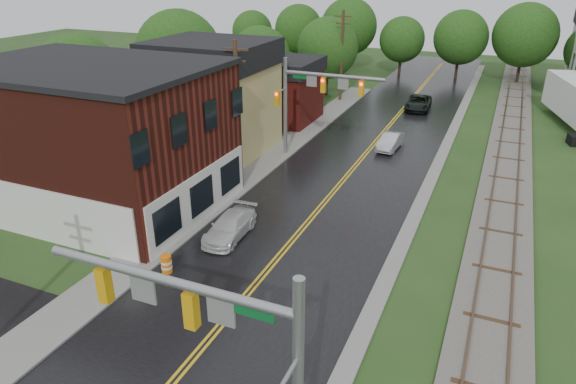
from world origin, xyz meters
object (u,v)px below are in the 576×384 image
Objects in this scene: traffic_signal_near at (219,335)px; construction_barrel at (167,264)px; suv_dark at (418,103)px; sedan_silver at (390,142)px; traffic_signal_far at (313,92)px; utility_pole_b at (238,107)px; pickup_white at (230,227)px; tree_left_c at (261,59)px; brick_building at (94,136)px; tree_left_b at (180,56)px; tree_left_a at (80,84)px; utility_pole_c at (342,55)px; tree_left_e at (329,50)px.

traffic_signal_near is 8.19× the size of construction_barrel.
sedan_silver is (0.09, -12.49, -0.07)m from suv_dark.
utility_pole_b is at bearing -123.68° from traffic_signal_far.
tree_left_c is at bearing 109.63° from pickup_white.
brick_building is 21.65m from sedan_silver.
suv_dark is (15.19, 3.79, -3.83)m from tree_left_c.
traffic_signal_near is at bearing -54.51° from tree_left_b.
traffic_signal_near reaches higher than pickup_white.
utility_pole_b is at bearing 117.19° from traffic_signal_near.
tree_left_a reaches higher than traffic_signal_near.
suv_dark is at bearing 92.93° from traffic_signal_near.
pickup_white is (3.60, -7.88, -4.12)m from utility_pole_b.
brick_building is at bearing -101.09° from utility_pole_c.
tree_left_e is at bearing 105.68° from traffic_signal_near.
sedan_silver is (15.28, -8.70, -3.91)m from tree_left_c.
tree_left_a is at bearing 142.50° from construction_barrel.
utility_pole_c is (-10.27, 42.00, -0.25)m from traffic_signal_near.
tree_left_b is at bearing 107.61° from brick_building.
tree_left_e is at bearing 94.90° from utility_pole_b.
tree_left_a is 26.40m from tree_left_e.
tree_left_b reaches higher than brick_building.
pickup_white is at bearing -67.56° from tree_left_c.
construction_barrel is (2.54, -34.06, -4.27)m from utility_pole_c.
tree_left_e is (-2.05, 1.90, 0.09)m from utility_pole_c.
construction_barrel is at bearing -101.11° from sedan_silver.
utility_pole_b reaches higher than construction_barrel.
sedan_silver is at bearing 75.00° from construction_barrel.
tree_left_b reaches higher than tree_left_a.
tree_left_b is 2.33× the size of pickup_white.
traffic_signal_near is 0.85× the size of tree_left_a.
traffic_signal_near is 11.97m from construction_barrel.
tree_left_b is (-11.05, 9.90, 1.00)m from utility_pole_b.
suv_dark is at bearing -2.19° from utility_pole_c.
tree_left_b reaches higher than traffic_signal_near.
tree_left_b is (-11.05, -12.10, 1.00)m from utility_pole_c.
brick_building is 1.59× the size of utility_pole_c.
suv_dark is at bearing 45.80° from tree_left_a.
brick_building is 3.88× the size of sedan_silver.
tree_left_c is at bearing 93.14° from brick_building.
tree_left_e is (-5.38, 18.90, -0.16)m from traffic_signal_far.
suv_dark is at bearing 69.43° from utility_pole_b.
tree_left_a is (-13.05, -0.10, 0.39)m from utility_pole_b.
tree_left_e reaches higher than tree_left_c.
pickup_white is (16.65, -7.78, -4.51)m from tree_left_a.
pickup_white is (10.65, -25.78, -3.91)m from tree_left_c.
suv_dark is (21.19, 21.79, -4.43)m from tree_left_a.
tree_left_b reaches higher than construction_barrel.
tree_left_c is at bearing 128.82° from traffic_signal_far.
construction_barrel is (-0.80, -17.06, -4.53)m from traffic_signal_far.
tree_left_c is 1.84× the size of pickup_white.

